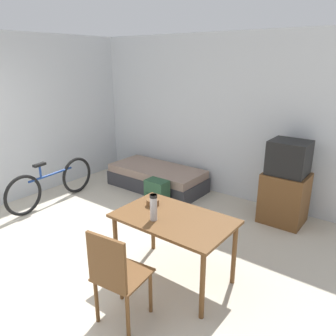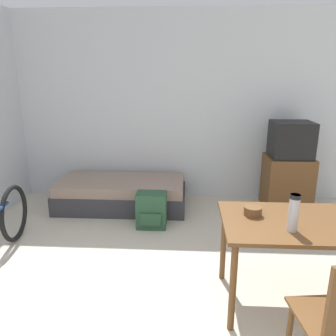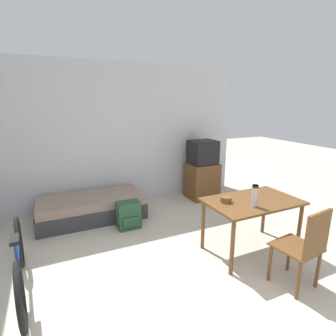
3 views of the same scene
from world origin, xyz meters
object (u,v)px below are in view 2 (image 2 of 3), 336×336
Objects in this scene: daybed at (122,194)px; tv at (288,169)px; dining_table at (301,232)px; thermos_flask at (294,211)px; backpack at (151,210)px; mate_bowl at (253,211)px.

tv reaches higher than daybed.
dining_table is 0.32m from thermos_flask.
backpack is (-1.18, 1.50, -0.67)m from thermos_flask.
mate_bowl is at bearing -52.07° from daybed.
backpack is (-1.81, -0.70, -0.35)m from tv.
mate_bowl is at bearing -113.78° from tv.
mate_bowl reaches higher than backpack.
thermos_flask is at bearing -51.64° from daybed.
backpack is (-0.95, 1.24, -0.55)m from mate_bowl.
mate_bowl reaches higher than daybed.
dining_table reaches higher than daybed.
mate_bowl is at bearing 165.44° from dining_table.
tv is 2.13m from mate_bowl.
dining_table is 1.92m from backpack.
daybed is 1.46× the size of dining_table.
mate_bowl is 0.32× the size of backpack.
thermos_flask is 0.37m from mate_bowl.
thermos_flask reaches higher than daybed.
tv is 2.31m from thermos_flask.
thermos_flask is 1.96× the size of mate_bowl.
mate_bowl is (1.44, -1.85, 0.57)m from daybed.
mate_bowl is (-0.86, -1.94, 0.20)m from tv.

